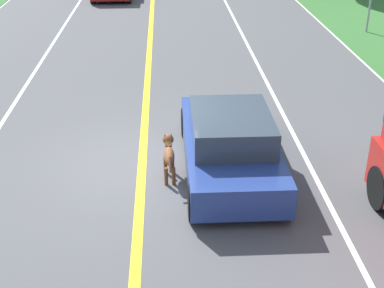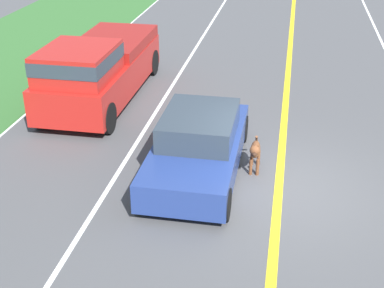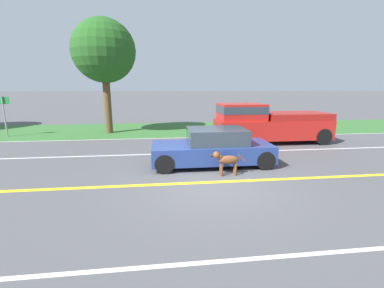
% 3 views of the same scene
% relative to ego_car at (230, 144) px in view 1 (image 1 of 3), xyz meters
% --- Properties ---
extents(ground_plane, '(400.00, 400.00, 0.00)m').
position_rel_ego_car_xyz_m(ground_plane, '(-1.79, 0.42, -0.62)').
color(ground_plane, '#4C4C4F').
extents(centre_divider_line, '(0.18, 160.00, 0.01)m').
position_rel_ego_car_xyz_m(centre_divider_line, '(-1.79, 0.42, -0.61)').
color(centre_divider_line, yellow).
rests_on(centre_divider_line, ground).
extents(lane_dash_same_dir, '(0.10, 160.00, 0.01)m').
position_rel_ego_car_xyz_m(lane_dash_same_dir, '(1.71, 0.42, -0.61)').
color(lane_dash_same_dir, white).
rests_on(lane_dash_same_dir, ground).
extents(ego_car, '(1.82, 4.24, 1.32)m').
position_rel_ego_car_xyz_m(ego_car, '(0.00, 0.00, 0.00)').
color(ego_car, navy).
rests_on(ego_car, ground).
extents(dog, '(0.24, 1.15, 0.81)m').
position_rel_ego_car_xyz_m(dog, '(-1.22, -0.17, -0.11)').
color(dog, brown).
rests_on(dog, ground).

